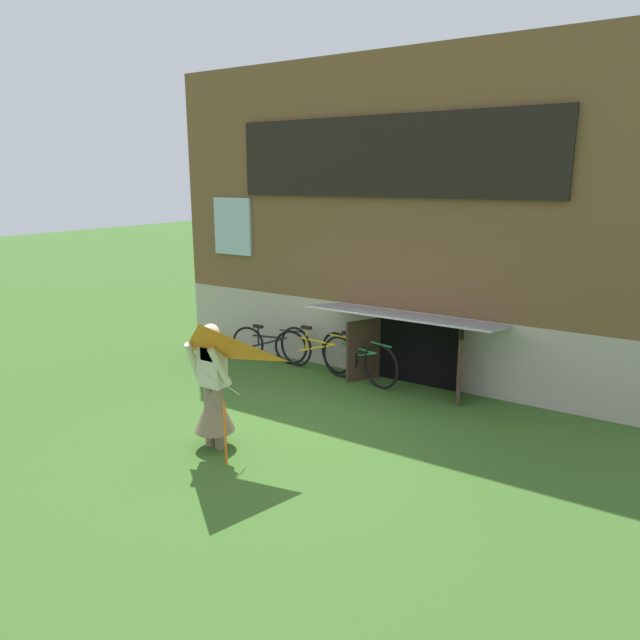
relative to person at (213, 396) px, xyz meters
name	(u,v)px	position (x,y,z in m)	size (l,w,h in m)	color
ground_plane	(279,438)	(0.55, 0.64, -0.69)	(60.00, 60.00, 0.00)	#386023
log_house	(440,215)	(0.55, 6.07, 1.99)	(8.79, 5.97, 5.35)	#ADA393
person	(213,396)	(0.00, 0.00, 0.00)	(0.61, 0.52, 1.64)	#7F6B51
kite	(201,365)	(0.42, -0.61, 0.66)	(1.18, 1.22, 1.68)	orange
bicycle_green	(358,359)	(0.31, 3.22, -0.30)	(1.74, 0.49, 0.81)	black
bicycle_yellow	(317,351)	(-0.54, 3.26, -0.31)	(1.75, 0.23, 0.80)	black
bicycle_black	(269,344)	(-1.60, 3.23, -0.35)	(1.50, 0.40, 0.70)	black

